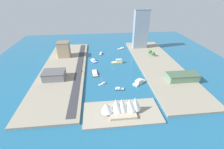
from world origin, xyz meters
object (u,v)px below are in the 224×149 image
Objects in this scene: warehouse_low_gray at (54,75)px; terminal_long_green at (182,77)px; apartment_midrise_tan at (64,49)px; opera_landmark at (122,106)px; barge_flat_brown at (95,73)px; traffic_light_waterfront at (84,59)px; taxi_yellow_cab at (81,71)px; patrol_launch_navy at (119,89)px; tugboat_red at (101,54)px; sedan_silver at (82,62)px; yacht_sleek_gray at (121,49)px; catamaran_blue at (93,61)px; tower_tall_glass at (141,29)px; sailboat_small_white at (103,84)px; ferry_white_commuter at (139,82)px; ferry_yellow_fast at (118,62)px.

warehouse_low_gray is 185.36m from terminal_long_green.
apartment_midrise_tan is 181.56m from opera_landmark.
barge_flat_brown is 45.85m from traffic_light_waterfront.
terminal_long_green reaches higher than barge_flat_brown.
terminal_long_green is at bearing 164.76° from taxi_yellow_cab.
traffic_light_waterfront reaches higher than patrol_launch_navy.
apartment_midrise_tan reaches higher than taxi_yellow_cab.
tugboat_red is 3.44× the size of sedan_silver.
taxi_yellow_cab is 37.27m from traffic_light_waterfront.
yacht_sleek_gray is at bearing -152.46° from tugboat_red.
sedan_silver is (23.12, -38.99, 2.62)m from barge_flat_brown.
terminal_long_green is (-127.49, 82.64, 6.48)m from catamaran_blue.
barge_flat_brown is 0.31× the size of tower_tall_glass.
sailboat_small_white is (48.29, 134.35, -0.55)m from yacht_sleek_gray.
yacht_sleek_gray is 3.85× the size of sedan_silver.
ferry_white_commuter is at bearing -158.04° from patrol_launch_navy.
tower_tall_glass reaches higher than traffic_light_waterfront.
patrol_launch_navy is at bearing 159.77° from warehouse_low_gray.
ferry_white_commuter is 93.23m from taxi_yellow_cab.
yacht_sleek_gray is at bearing -129.43° from taxi_yellow_cab.
ferry_white_commuter is at bearing 139.09° from apartment_midrise_tan.
sedan_silver is (-35.52, -52.04, -5.02)m from warehouse_low_gray.
traffic_light_waterfront is at bearing -67.64° from sailboat_small_white.
ferry_yellow_fast reaches higher than taxi_yellow_cab.
sedan_silver is (64.26, -4.47, 0.98)m from ferry_yellow_fast.
warehouse_low_gray is (90.61, -33.39, 7.68)m from patrol_launch_navy.
ferry_yellow_fast reaches higher than barge_flat_brown.
tower_tall_glass is (26.32, -139.73, 34.36)m from terminal_long_green.
catamaran_blue is 1.61× the size of sailboat_small_white.
traffic_light_waterfront is (29.78, -72.40, 6.32)m from sailboat_small_white.
terminal_long_green is (-183.94, 22.90, -0.97)m from warehouse_low_gray.
sedan_silver is (85.65, -73.10, 1.55)m from ferry_white_commuter.
ferry_white_commuter reaches higher than patrol_launch_navy.
yacht_sleek_gray is at bearing -98.97° from opera_landmark.
ferry_white_commuter is at bearing 155.68° from taxi_yellow_cab.
terminal_long_green reaches higher than sedan_silver.
warehouse_low_gray is 116.56m from opera_landmark.
yacht_sleek_gray is 2.59× the size of traffic_light_waterfront.
traffic_light_waterfront is at bearing -65.14° from barge_flat_brown.
ferry_yellow_fast is (-28.40, 44.58, 1.41)m from tugboat_red.
opera_landmark is (70.60, 194.36, -31.77)m from tower_tall_glass.
barge_flat_brown is (31.97, -46.45, 0.05)m from patrol_launch_navy.
tugboat_red reaches higher than barge_flat_brown.
catamaran_blue is at bearing 157.43° from apartment_midrise_tan.
opera_landmark is (-50.78, 94.86, 6.65)m from taxi_yellow_cab.
sailboat_small_white is at bearing -3.27° from ferry_white_commuter.
opera_landmark is at bearing 118.09° from apartment_midrise_tan.
catamaran_blue is 18.70m from traffic_light_waterfront.
opera_landmark is at bearing 81.03° from yacht_sleek_gray.
tower_tall_glass is 12.11× the size of traffic_light_waterfront.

